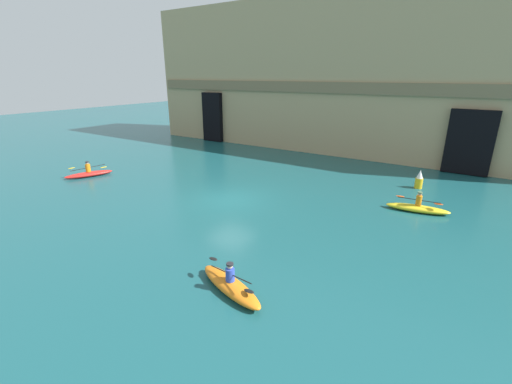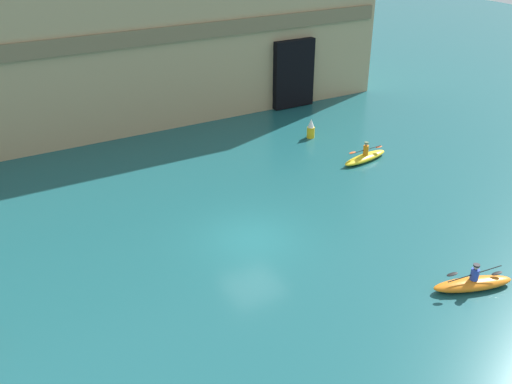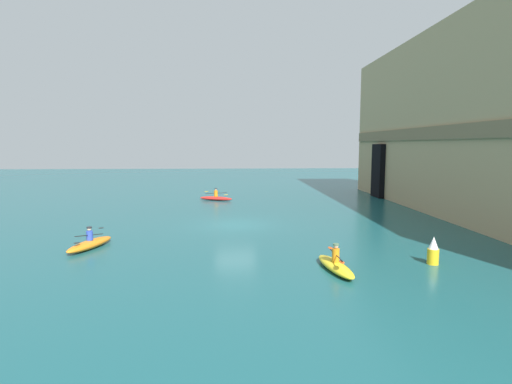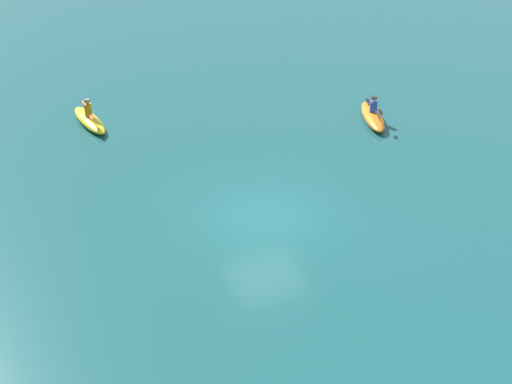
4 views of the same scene
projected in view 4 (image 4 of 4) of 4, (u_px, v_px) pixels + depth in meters
ground_plane at (265, 215)px, 23.04m from camera, size 120.00×120.00×0.00m
kayak_orange at (373, 116)px, 29.54m from camera, size 3.20×1.69×1.06m
kayak_yellow at (89, 119)px, 29.25m from camera, size 3.20×1.21×1.10m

